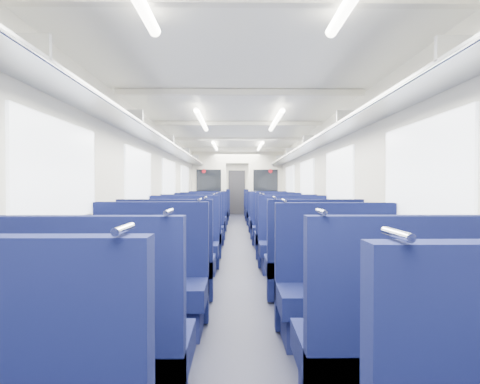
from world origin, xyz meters
TOP-DOWN VIEW (x-y plane):
  - floor at (0.00, 0.00)m, footprint 2.80×18.00m
  - ceiling at (0.00, 0.00)m, footprint 2.80×18.00m
  - wall_left at (-1.40, 0.00)m, footprint 0.02×18.00m
  - dado_left at (-1.39, 0.00)m, footprint 0.03×17.90m
  - wall_right at (1.40, 0.00)m, footprint 0.02×18.00m
  - dado_right at (1.39, 0.00)m, footprint 0.03×17.90m
  - wall_far at (0.00, 9.00)m, footprint 2.80×0.02m
  - luggage_rack_left at (-1.21, 0.00)m, footprint 0.36×17.40m
  - luggage_rack_right at (1.21, 0.00)m, footprint 0.36×17.40m
  - windows at (0.00, -0.46)m, footprint 2.78×15.60m
  - ceiling_fittings at (0.00, -0.26)m, footprint 2.70×16.06m
  - end_door at (0.00, 8.94)m, footprint 0.75×0.06m
  - bulkhead at (-0.00, 3.45)m, footprint 2.80×0.10m
  - seat_4 at (-0.83, -6.04)m, footprint 1.06×0.58m
  - seat_5 at (0.83, -6.04)m, footprint 1.06×0.58m
  - seat_6 at (-0.83, -4.72)m, footprint 1.06×0.58m
  - seat_7 at (0.83, -4.92)m, footprint 1.06×0.58m
  - seat_8 at (-0.83, -3.78)m, footprint 1.06×0.58m
  - seat_9 at (0.83, -3.80)m, footprint 1.06×0.58m
  - seat_10 at (-0.83, -2.50)m, footprint 1.06×0.58m
  - seat_11 at (0.83, -2.43)m, footprint 1.06×0.58m
  - seat_12 at (-0.83, -1.36)m, footprint 1.06×0.58m
  - seat_13 at (0.83, -1.46)m, footprint 1.06×0.58m
  - seat_14 at (-0.83, -0.25)m, footprint 1.06×0.58m
  - seat_15 at (0.83, -0.25)m, footprint 1.06×0.58m
  - seat_16 at (-0.83, 0.87)m, footprint 1.06×0.58m
  - seat_17 at (0.83, 0.97)m, footprint 1.06×0.58m
  - seat_18 at (-0.83, 2.19)m, footprint 1.06×0.58m
  - seat_19 at (0.83, 1.96)m, footprint 1.06×0.58m
  - seat_20 at (-0.83, 4.24)m, footprint 1.06×0.58m
  - seat_21 at (0.83, 4.02)m, footprint 1.06×0.58m
  - seat_22 at (-0.83, 5.35)m, footprint 1.06×0.58m
  - seat_23 at (0.83, 5.21)m, footprint 1.06×0.58m
  - seat_24 at (-0.83, 6.37)m, footprint 1.06×0.58m
  - seat_25 at (0.83, 6.52)m, footprint 1.06×0.58m
  - seat_26 at (-0.83, 7.62)m, footprint 1.06×0.58m
  - seat_27 at (0.83, 7.54)m, footprint 1.06×0.58m

SIDE VIEW (x-z plane):
  - floor at x=0.00m, z-range -0.01..0.01m
  - dado_left at x=-1.39m, z-range 0.00..0.70m
  - dado_right at x=1.39m, z-range 0.00..0.70m
  - seat_4 at x=-0.83m, z-range -0.23..0.95m
  - seat_5 at x=0.83m, z-range -0.23..0.95m
  - seat_6 at x=-0.83m, z-range -0.23..0.95m
  - seat_7 at x=0.83m, z-range -0.23..0.95m
  - seat_8 at x=-0.83m, z-range -0.23..0.95m
  - seat_9 at x=0.83m, z-range -0.23..0.95m
  - seat_10 at x=-0.83m, z-range -0.23..0.95m
  - seat_11 at x=0.83m, z-range -0.23..0.95m
  - seat_12 at x=-0.83m, z-range -0.23..0.95m
  - seat_13 at x=0.83m, z-range -0.23..0.95m
  - seat_14 at x=-0.83m, z-range -0.23..0.95m
  - seat_15 at x=0.83m, z-range -0.23..0.95m
  - seat_16 at x=-0.83m, z-range -0.23..0.95m
  - seat_17 at x=0.83m, z-range -0.23..0.95m
  - seat_18 at x=-0.83m, z-range -0.23..0.95m
  - seat_19 at x=0.83m, z-range -0.23..0.95m
  - seat_20 at x=-0.83m, z-range -0.23..0.95m
  - seat_21 at x=0.83m, z-range -0.23..0.95m
  - seat_22 at x=-0.83m, z-range -0.23..0.95m
  - seat_23 at x=0.83m, z-range -0.23..0.95m
  - seat_24 at x=-0.83m, z-range -0.23..0.95m
  - seat_25 at x=0.83m, z-range -0.23..0.95m
  - seat_26 at x=-0.83m, z-range -0.23..0.95m
  - seat_27 at x=0.83m, z-range -0.23..0.95m
  - end_door at x=0.00m, z-range 0.00..2.00m
  - wall_left at x=-1.40m, z-range 0.00..2.35m
  - wall_right at x=1.40m, z-range 0.00..2.35m
  - wall_far at x=0.00m, z-range 0.00..2.35m
  - bulkhead at x=0.00m, z-range 0.06..2.41m
  - windows at x=0.00m, z-range 1.04..1.79m
  - luggage_rack_left at x=-1.21m, z-range 1.88..2.06m
  - luggage_rack_right at x=1.21m, z-range 1.88..2.06m
  - ceiling_fittings at x=0.00m, z-range 2.23..2.35m
  - ceiling at x=0.00m, z-range 2.35..2.35m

